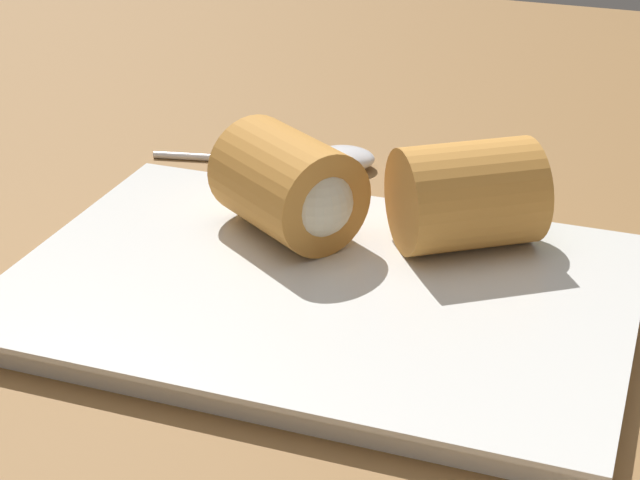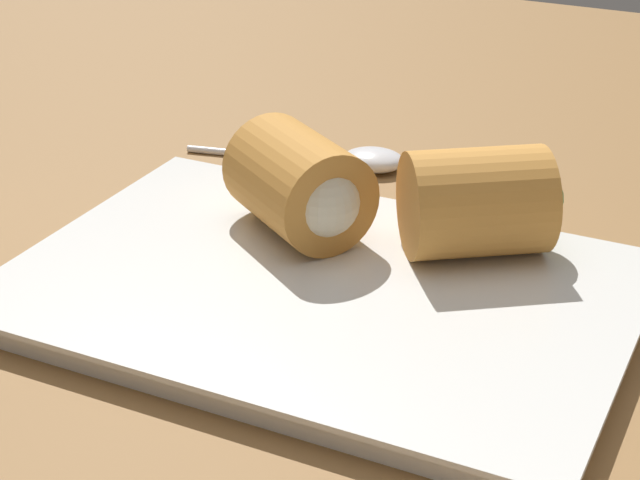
# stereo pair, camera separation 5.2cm
# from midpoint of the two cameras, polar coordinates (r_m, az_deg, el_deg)

# --- Properties ---
(table_surface) EXTENTS (1.80, 1.40, 0.02)m
(table_surface) POSITION_cam_midpoint_polar(r_m,az_deg,el_deg) (0.55, -6.04, -5.31)
(table_surface) COLOR olive
(table_surface) RESTS_ON ground
(serving_plate) EXTENTS (0.32, 0.22, 0.01)m
(serving_plate) POSITION_cam_midpoint_polar(r_m,az_deg,el_deg) (0.56, -2.67, -2.91)
(serving_plate) COLOR silver
(serving_plate) RESTS_ON table_surface
(roll_front_left) EXTENTS (0.09, 0.09, 0.06)m
(roll_front_left) POSITION_cam_midpoint_polar(r_m,az_deg,el_deg) (0.59, -3.99, 2.77)
(roll_front_left) COLOR #C68438
(roll_front_left) RESTS_ON serving_plate
(roll_front_right) EXTENTS (0.09, 0.09, 0.06)m
(roll_front_right) POSITION_cam_midpoint_polar(r_m,az_deg,el_deg) (0.58, 5.77, 2.37)
(roll_front_right) COLOR #C68438
(roll_front_right) RESTS_ON serving_plate
(spoon) EXTENTS (0.15, 0.05, 0.01)m
(spoon) POSITION_cam_midpoint_polar(r_m,az_deg,el_deg) (0.72, -1.49, 4.34)
(spoon) COLOR silver
(spoon) RESTS_ON table_surface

